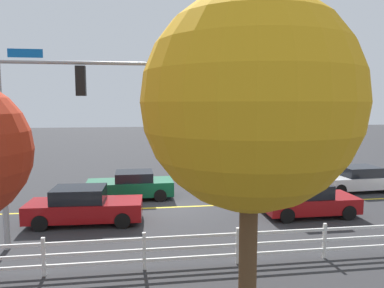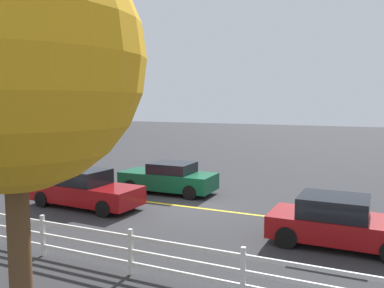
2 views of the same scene
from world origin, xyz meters
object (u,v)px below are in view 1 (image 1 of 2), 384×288
(car_3, at_px, (131,186))
(tree_2, at_px, (251,103))
(car_1, at_px, (356,179))
(car_0, at_px, (308,200))
(car_2, at_px, (84,206))

(car_3, bearing_deg, tree_2, 103.61)
(car_1, bearing_deg, car_0, 36.38)
(car_2, bearing_deg, car_3, 65.93)
(car_1, height_order, tree_2, tree_2)
(car_1, xyz_separation_m, car_2, (14.52, 3.60, 0.04))
(car_3, bearing_deg, car_2, 62.49)
(car_0, xyz_separation_m, car_1, (-4.79, -3.91, -0.02))
(car_0, height_order, car_3, car_0)
(car_0, distance_m, car_3, 8.86)
(tree_2, bearing_deg, car_0, -124.61)
(car_1, distance_m, car_3, 12.68)
(car_1, distance_m, tree_2, 15.38)
(car_3, relative_size, tree_2, 0.60)
(car_0, height_order, tree_2, tree_2)
(car_1, height_order, car_3, car_3)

